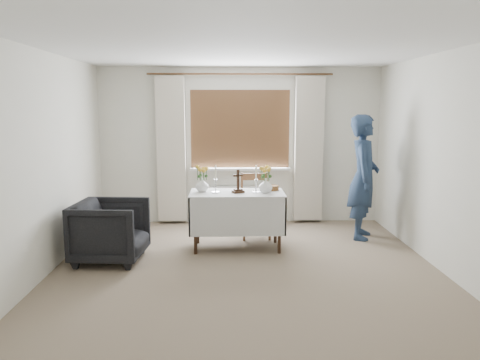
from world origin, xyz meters
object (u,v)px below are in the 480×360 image
at_px(altar_table, 237,220).
at_px(wooden_cross, 238,181).
at_px(armchair, 111,231).
at_px(flower_vase_left, 202,185).
at_px(person, 363,177).
at_px(wooden_chair, 256,206).
at_px(flower_vase_right, 266,186).

relative_size(altar_table, wooden_cross, 4.02).
xyz_separation_m(armchair, flower_vase_left, (1.10, 0.53, 0.48)).
bearing_deg(person, armchair, 123.92).
bearing_deg(wooden_chair, wooden_cross, -118.53).
distance_m(altar_table, armchair, 1.63).
bearing_deg(wooden_chair, flower_vase_left, -151.04).
bearing_deg(person, altar_table, 122.78).
height_order(armchair, flower_vase_left, flower_vase_left).
xyz_separation_m(armchair, wooden_cross, (1.57, 0.44, 0.54)).
height_order(armchair, person, person).
bearing_deg(altar_table, person, 14.37).
xyz_separation_m(person, wooden_cross, (-1.80, -0.50, 0.03)).
height_order(altar_table, wooden_cross, wooden_cross).
distance_m(altar_table, person, 1.94).
relative_size(armchair, flower_vase_right, 4.38).
height_order(person, wooden_cross, person).
height_order(person, flower_vase_right, person).
distance_m(wooden_cross, flower_vase_left, 0.49).
xyz_separation_m(wooden_chair, flower_vase_left, (-0.74, -0.47, 0.39)).
distance_m(wooden_chair, wooden_cross, 0.77).
distance_m(wooden_chair, flower_vase_left, 0.96).
bearing_deg(flower_vase_left, person, 10.03).
relative_size(altar_table, wooden_chair, 1.34).
height_order(armchair, flower_vase_right, flower_vase_right).
relative_size(wooden_chair, flower_vase_right, 4.87).
bearing_deg(flower_vase_left, flower_vase_right, -6.60).
bearing_deg(wooden_cross, person, -9.50).
bearing_deg(flower_vase_right, altar_table, 174.72).
bearing_deg(wooden_cross, flower_vase_left, 143.53).
distance_m(altar_table, wooden_cross, 0.54).
xyz_separation_m(altar_table, flower_vase_left, (-0.46, 0.06, 0.47)).
xyz_separation_m(altar_table, armchair, (-1.56, -0.47, -0.00)).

